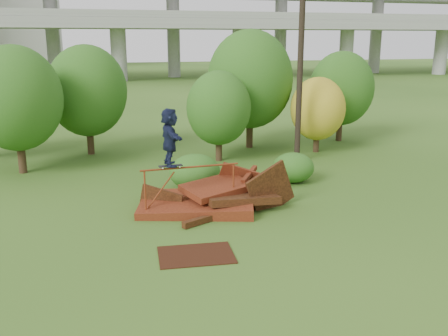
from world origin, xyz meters
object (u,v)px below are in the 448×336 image
object	(u,v)px
skater	(170,137)
utility_pole	(300,66)
scrap_pile	(211,200)
flat_plate	(196,255)

from	to	relation	value
skater	utility_pole	distance (m)	9.68
scrap_pile	utility_pole	world-z (taller)	utility_pole
scrap_pile	utility_pole	bearing A→B (deg)	44.57
scrap_pile	skater	xyz separation A→B (m)	(-1.48, -0.25, 2.40)
scrap_pile	utility_pole	distance (m)	9.29
scrap_pile	flat_plate	xyz separation A→B (m)	(-1.41, -3.77, -0.31)
flat_plate	utility_pole	xyz separation A→B (m)	(7.26, 9.54, 4.65)
scrap_pile	flat_plate	size ratio (longest dim) A/B	2.82
utility_pole	flat_plate	bearing A→B (deg)	-127.30
skater	flat_plate	distance (m)	4.44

